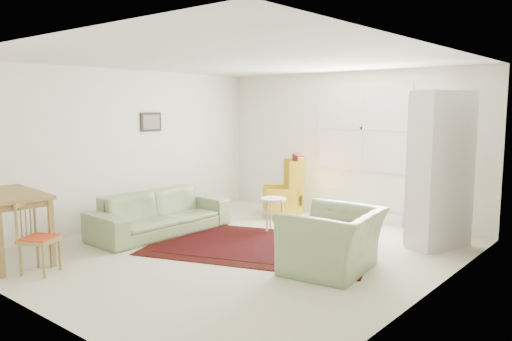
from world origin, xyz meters
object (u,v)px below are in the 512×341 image
Objects in this scene: wingback_chair at (282,186)px; desk at (8,226)px; sofa at (161,205)px; coffee_table at (348,241)px; stool at (273,214)px; armchair at (333,234)px; desk_chair at (39,238)px; cabinet at (441,170)px.

desk is (-1.13, -4.17, -0.11)m from wingback_chair.
wingback_chair reaches higher than sofa.
coffee_table is at bearing 39.28° from desk.
stool is (0.50, -0.89, -0.28)m from wingback_chair.
wingback_chair is (-2.19, 1.93, 0.11)m from armchair.
desk_chair is at bearing -133.33° from coffee_table.
armchair is 1.34× the size of desk_chair.
armchair is (2.90, 0.17, 0.00)m from sofa.
desk is at bearing 169.66° from sofa.
wingback_chair is 2.09× the size of stool.
coffee_table is (-0.05, 0.43, -0.18)m from armchair.
sofa is at bearing -64.35° from wingback_chair.
cabinet is (0.57, 1.81, 0.62)m from armchair.
stool is at bearing -43.86° from sofa.
wingback_chair is 1.06m from stool.
cabinet is 5.15m from desk_chair.
desk_chair is (-2.51, -2.66, 0.16)m from coffee_table.
desk_chair is (-0.86, -3.26, 0.16)m from stool.
desk_chair is at bearing -50.75° from wingback_chair.
coffee_table is (2.14, -1.50, -0.29)m from wingback_chair.
wingback_chair is 4.18m from desk_chair.
armchair is 2.00m from cabinet.
cabinet is at bearing 41.73° from wingback_chair.
wingback_chair is at bearing -139.51° from armchair.
coffee_table is 3.66m from desk_chair.
armchair is at bearing -75.72° from desk_chair.
coffee_table is 0.45× the size of desk.
sofa is 1.98× the size of wingback_chair.
cabinet is at bearing 46.17° from desk.
sofa is at bearing -129.05° from cabinet.
coffee_table is 1.19× the size of stool.
wingback_chair is at bearing 119.17° from stool.
desk_chair is at bearing -106.55° from cabinet.
desk_chair is at bearing -104.81° from stool.
wingback_chair is at bearing -31.73° from desk_chair.
wingback_chair is at bearing 145.01° from coffee_table.
armchair is at bearing -85.56° from sofa.
wingback_chair is 2.63m from coffee_table.
stool is at bearing -16.58° from wingback_chair.
cabinet is at bearing 18.82° from stool.
cabinet is 1.55× the size of desk.
sofa is at bearing -17.20° from desk_chair.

